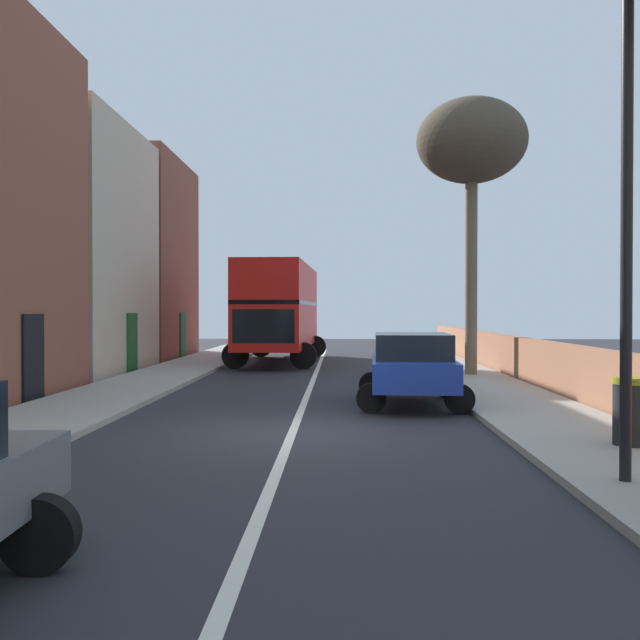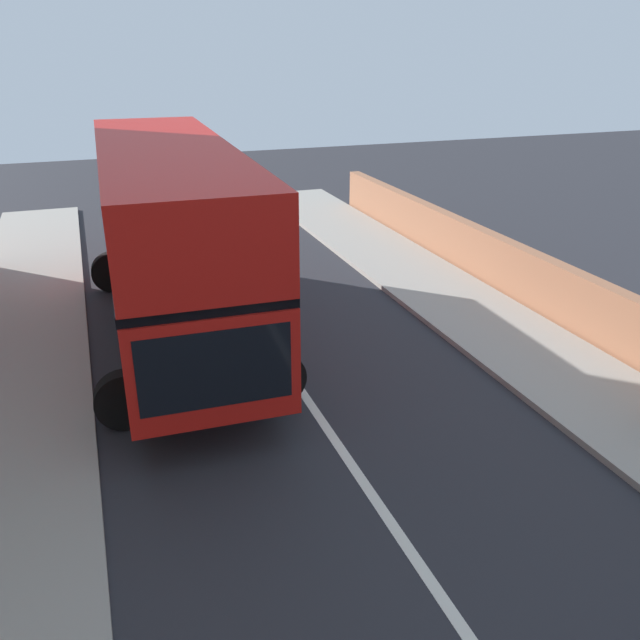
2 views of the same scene
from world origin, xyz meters
name	(u,v)px [view 2 (image 2 of 2)]	position (x,y,z in m)	size (l,w,h in m)	color
double_decker_bus	(172,231)	(-1.70, 17.05, 2.35)	(3.76, 10.08, 4.06)	red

